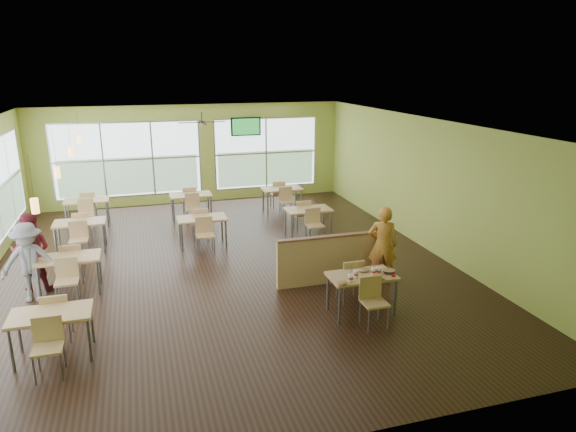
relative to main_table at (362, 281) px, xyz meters
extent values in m
plane|color=black|center=(-2.00, 3.00, -0.63)|extent=(12.00, 12.00, 0.00)
plane|color=white|center=(-2.00, 3.00, 2.57)|extent=(12.00, 12.00, 0.00)
cube|color=#A2B047|center=(-2.00, 9.00, 0.97)|extent=(10.00, 0.04, 3.20)
cube|color=#A2B047|center=(-2.00, -3.00, 0.97)|extent=(10.00, 0.04, 3.20)
cube|color=#A2B047|center=(3.00, 3.00, 0.97)|extent=(0.04, 12.00, 3.20)
cube|color=white|center=(-6.98, 6.00, 0.89)|extent=(0.02, 4.50, 2.35)
cube|color=white|center=(-4.00, 8.98, 0.89)|extent=(4.50, 0.02, 2.35)
cube|color=white|center=(0.50, 8.98, 0.89)|extent=(3.50, 0.02, 2.35)
cube|color=#B7BABC|center=(-1.75, 8.97, -0.28)|extent=(8.00, 0.04, 0.05)
cube|color=tan|center=(0.00, 0.00, 0.10)|extent=(1.20, 0.70, 0.04)
cube|color=brown|center=(0.00, 0.00, 0.07)|extent=(1.22, 0.71, 0.01)
cylinder|color=slate|center=(-0.54, -0.29, -0.28)|extent=(0.05, 0.05, 0.71)
cylinder|color=slate|center=(0.54, -0.29, -0.28)|extent=(0.05, 0.05, 0.71)
cylinder|color=slate|center=(-0.54, 0.29, -0.28)|extent=(0.05, 0.05, 0.71)
cylinder|color=slate|center=(0.54, 0.29, -0.28)|extent=(0.05, 0.05, 0.71)
cube|color=tan|center=(0.00, 0.55, -0.18)|extent=(0.42, 0.42, 0.04)
cube|color=tan|center=(0.00, 0.74, 0.04)|extent=(0.42, 0.04, 0.40)
cube|color=tan|center=(0.00, -0.55, -0.18)|extent=(0.42, 0.42, 0.04)
cube|color=tan|center=(0.00, -0.74, 0.04)|extent=(0.42, 0.04, 0.40)
cube|color=tan|center=(0.00, 1.45, -0.13)|extent=(2.40, 0.12, 1.00)
cube|color=brown|center=(0.00, 1.45, 0.39)|extent=(2.40, 0.14, 0.04)
cube|color=tan|center=(-5.20, 0.00, 0.10)|extent=(1.20, 0.70, 0.04)
cube|color=brown|center=(-5.20, 0.00, 0.07)|extent=(1.22, 0.71, 0.01)
cylinder|color=slate|center=(-5.74, -0.29, -0.28)|extent=(0.05, 0.05, 0.71)
cylinder|color=slate|center=(-4.66, -0.29, -0.28)|extent=(0.05, 0.05, 0.71)
cylinder|color=slate|center=(-5.74, 0.29, -0.28)|extent=(0.05, 0.05, 0.71)
cylinder|color=slate|center=(-4.66, 0.29, -0.28)|extent=(0.05, 0.05, 0.71)
cube|color=tan|center=(-5.20, 0.55, -0.18)|extent=(0.42, 0.42, 0.04)
cube|color=tan|center=(-5.20, 0.74, 0.04)|extent=(0.42, 0.04, 0.40)
cube|color=tan|center=(-5.20, -0.55, -0.18)|extent=(0.42, 0.42, 0.04)
cube|color=tan|center=(-5.20, -0.74, 0.04)|extent=(0.42, 0.04, 0.40)
cube|color=tan|center=(-5.20, 2.50, 0.10)|extent=(1.20, 0.70, 0.04)
cube|color=brown|center=(-5.20, 2.50, 0.07)|extent=(1.22, 0.71, 0.01)
cylinder|color=slate|center=(-5.74, 2.21, -0.28)|extent=(0.05, 0.05, 0.71)
cylinder|color=slate|center=(-4.66, 2.21, -0.28)|extent=(0.05, 0.05, 0.71)
cylinder|color=slate|center=(-5.74, 2.79, -0.28)|extent=(0.05, 0.05, 0.71)
cylinder|color=slate|center=(-4.66, 2.79, -0.28)|extent=(0.05, 0.05, 0.71)
cube|color=tan|center=(-5.20, 3.05, -0.18)|extent=(0.42, 0.42, 0.04)
cube|color=tan|center=(-5.20, 3.24, 0.04)|extent=(0.42, 0.04, 0.40)
cube|color=tan|center=(-5.20, 1.95, -0.18)|extent=(0.42, 0.42, 0.04)
cube|color=tan|center=(-5.20, 1.76, 0.04)|extent=(0.42, 0.04, 0.40)
cube|color=tan|center=(-5.20, 5.00, 0.10)|extent=(1.20, 0.70, 0.04)
cube|color=brown|center=(-5.20, 5.00, 0.07)|extent=(1.22, 0.71, 0.01)
cylinder|color=slate|center=(-5.74, 4.71, -0.28)|extent=(0.05, 0.05, 0.71)
cylinder|color=slate|center=(-4.66, 4.71, -0.28)|extent=(0.05, 0.05, 0.71)
cylinder|color=slate|center=(-5.74, 5.29, -0.28)|extent=(0.05, 0.05, 0.71)
cylinder|color=slate|center=(-4.66, 5.29, -0.28)|extent=(0.05, 0.05, 0.71)
cube|color=tan|center=(-5.20, 5.55, -0.18)|extent=(0.42, 0.42, 0.04)
cube|color=tan|center=(-5.20, 5.74, 0.04)|extent=(0.42, 0.04, 0.40)
cube|color=tan|center=(-5.20, 4.45, -0.18)|extent=(0.42, 0.42, 0.04)
cube|color=tan|center=(-5.20, 4.26, 0.04)|extent=(0.42, 0.04, 0.40)
cube|color=tan|center=(-5.20, 7.20, 0.10)|extent=(1.20, 0.70, 0.04)
cube|color=brown|center=(-5.20, 7.20, 0.07)|extent=(1.22, 0.71, 0.01)
cylinder|color=slate|center=(-5.74, 6.91, -0.28)|extent=(0.05, 0.05, 0.71)
cylinder|color=slate|center=(-4.66, 6.91, -0.28)|extent=(0.05, 0.05, 0.71)
cylinder|color=slate|center=(-5.74, 7.49, -0.28)|extent=(0.05, 0.05, 0.71)
cylinder|color=slate|center=(-4.66, 7.49, -0.28)|extent=(0.05, 0.05, 0.71)
cube|color=tan|center=(-5.20, 7.75, -0.18)|extent=(0.42, 0.42, 0.04)
cube|color=tan|center=(-5.20, 7.94, 0.04)|extent=(0.42, 0.04, 0.40)
cube|color=tan|center=(-5.20, 6.65, -0.18)|extent=(0.42, 0.42, 0.04)
cube|color=tan|center=(-5.20, 6.46, 0.04)|extent=(0.42, 0.04, 0.40)
cube|color=tan|center=(-2.30, 4.50, 0.10)|extent=(1.20, 0.70, 0.04)
cube|color=brown|center=(-2.30, 4.50, 0.07)|extent=(1.22, 0.71, 0.01)
cylinder|color=slate|center=(-2.84, 4.21, -0.28)|extent=(0.05, 0.05, 0.71)
cylinder|color=slate|center=(-1.76, 4.21, -0.28)|extent=(0.05, 0.05, 0.71)
cylinder|color=slate|center=(-2.84, 4.79, -0.28)|extent=(0.05, 0.05, 0.71)
cylinder|color=slate|center=(-1.76, 4.79, -0.28)|extent=(0.05, 0.05, 0.71)
cube|color=tan|center=(-2.30, 5.05, -0.18)|extent=(0.42, 0.42, 0.04)
cube|color=tan|center=(-2.30, 5.24, 0.04)|extent=(0.42, 0.04, 0.40)
cube|color=tan|center=(-2.30, 3.95, -0.18)|extent=(0.42, 0.42, 0.04)
cube|color=tan|center=(-2.30, 3.76, 0.04)|extent=(0.42, 0.04, 0.40)
cube|color=tan|center=(-2.30, 7.00, 0.10)|extent=(1.20, 0.70, 0.04)
cube|color=brown|center=(-2.30, 7.00, 0.07)|extent=(1.22, 0.71, 0.01)
cylinder|color=slate|center=(-2.84, 6.71, -0.28)|extent=(0.05, 0.05, 0.71)
cylinder|color=slate|center=(-1.76, 6.71, -0.28)|extent=(0.05, 0.05, 0.71)
cylinder|color=slate|center=(-2.84, 7.29, -0.28)|extent=(0.05, 0.05, 0.71)
cylinder|color=slate|center=(-1.76, 7.29, -0.28)|extent=(0.05, 0.05, 0.71)
cube|color=tan|center=(-2.30, 7.55, -0.18)|extent=(0.42, 0.42, 0.04)
cube|color=tan|center=(-2.30, 7.74, 0.04)|extent=(0.42, 0.04, 0.40)
cube|color=tan|center=(-2.30, 6.45, -0.18)|extent=(0.42, 0.42, 0.04)
cube|color=tan|center=(-2.30, 6.26, 0.04)|extent=(0.42, 0.04, 0.40)
cube|color=tan|center=(0.50, 4.50, 0.10)|extent=(1.20, 0.70, 0.04)
cube|color=brown|center=(0.50, 4.50, 0.07)|extent=(1.22, 0.71, 0.01)
cylinder|color=slate|center=(-0.04, 4.21, -0.28)|extent=(0.05, 0.05, 0.71)
cylinder|color=slate|center=(1.04, 4.21, -0.28)|extent=(0.05, 0.05, 0.71)
cylinder|color=slate|center=(-0.04, 4.79, -0.28)|extent=(0.05, 0.05, 0.71)
cylinder|color=slate|center=(1.04, 4.79, -0.28)|extent=(0.05, 0.05, 0.71)
cube|color=tan|center=(0.50, 5.05, -0.18)|extent=(0.42, 0.42, 0.04)
cube|color=tan|center=(0.50, 5.24, 0.04)|extent=(0.42, 0.04, 0.40)
cube|color=tan|center=(0.50, 3.95, -0.18)|extent=(0.42, 0.42, 0.04)
cube|color=tan|center=(0.50, 3.76, 0.04)|extent=(0.42, 0.04, 0.40)
cube|color=tan|center=(0.50, 7.00, 0.10)|extent=(1.20, 0.70, 0.04)
cube|color=brown|center=(0.50, 7.00, 0.07)|extent=(1.22, 0.71, 0.01)
cylinder|color=slate|center=(-0.04, 6.71, -0.28)|extent=(0.05, 0.05, 0.71)
cylinder|color=slate|center=(1.04, 6.71, -0.28)|extent=(0.05, 0.05, 0.71)
cylinder|color=slate|center=(-0.04, 7.29, -0.28)|extent=(0.05, 0.05, 0.71)
cylinder|color=slate|center=(1.04, 7.29, -0.28)|extent=(0.05, 0.05, 0.71)
cube|color=tan|center=(0.50, 7.55, -0.18)|extent=(0.42, 0.42, 0.04)
cube|color=tan|center=(0.50, 7.74, 0.04)|extent=(0.42, 0.04, 0.40)
cube|color=tan|center=(0.50, 6.45, -0.18)|extent=(0.42, 0.42, 0.04)
cube|color=tan|center=(0.50, 6.26, 0.04)|extent=(0.42, 0.04, 0.40)
cylinder|color=#2D2119|center=(-5.20, 0.00, 2.22)|extent=(0.01, 0.01, 0.70)
cylinder|color=#FFAB46|center=(-5.20, 0.00, 1.82)|extent=(0.11, 0.11, 0.22)
cylinder|color=#2D2119|center=(-5.20, 2.50, 2.22)|extent=(0.01, 0.01, 0.70)
cylinder|color=#FFAB46|center=(-5.20, 2.50, 1.82)|extent=(0.11, 0.11, 0.22)
cylinder|color=#2D2119|center=(-5.20, 5.00, 2.22)|extent=(0.01, 0.01, 0.70)
cylinder|color=#FFAB46|center=(-5.20, 5.00, 1.82)|extent=(0.11, 0.11, 0.22)
cylinder|color=#2D2119|center=(-5.20, 7.20, 2.22)|extent=(0.01, 0.01, 0.70)
cylinder|color=#FFAB46|center=(-5.20, 7.20, 1.82)|extent=(0.11, 0.11, 0.22)
cylinder|color=#2D2119|center=(-2.00, 6.00, 2.45)|extent=(0.03, 0.03, 0.24)
cylinder|color=#2D2119|center=(-2.00, 6.00, 2.31)|extent=(0.16, 0.16, 0.06)
cube|color=#2D2119|center=(-1.65, 6.00, 2.31)|extent=(0.55, 0.10, 0.01)
cube|color=#2D2119|center=(-2.00, 6.35, 2.31)|extent=(0.10, 0.55, 0.01)
cube|color=#2D2119|center=(-2.35, 6.00, 2.31)|extent=(0.55, 0.10, 0.01)
cube|color=#2D2119|center=(-2.00, 5.65, 2.31)|extent=(0.10, 0.55, 0.01)
cube|color=black|center=(-0.20, 8.90, 1.82)|extent=(1.00, 0.06, 0.60)
cube|color=green|center=(-0.20, 8.87, 1.82)|extent=(0.90, 0.01, 0.52)
imported|color=#CA5E16|center=(0.99, 1.15, 0.20)|extent=(0.71, 0.59, 1.66)
imported|color=maroon|center=(-5.92, 2.86, 0.18)|extent=(0.87, 0.72, 1.62)
imported|color=slate|center=(-5.87, 2.29, 0.16)|extent=(1.03, 0.61, 1.57)
cone|color=white|center=(-0.32, -0.22, 0.18)|extent=(0.10, 0.10, 0.13)
cylinder|color=red|center=(-0.32, -0.22, 0.19)|extent=(0.09, 0.09, 0.04)
cylinder|color=white|center=(-0.32, -0.22, 0.26)|extent=(0.10, 0.10, 0.01)
cylinder|color=#1B81E2|center=(-0.32, -0.22, 0.37)|extent=(0.03, 0.06, 0.24)
cone|color=white|center=(-0.16, -0.08, 0.18)|extent=(0.10, 0.10, 0.13)
cylinder|color=red|center=(-0.16, -0.08, 0.19)|extent=(0.09, 0.09, 0.04)
cylinder|color=white|center=(-0.16, -0.08, 0.25)|extent=(0.10, 0.10, 0.01)
cylinder|color=#D5C411|center=(-0.16, -0.08, 0.37)|extent=(0.02, 0.06, 0.23)
cone|color=white|center=(0.20, -0.06, 0.18)|extent=(0.10, 0.10, 0.13)
cylinder|color=red|center=(0.20, -0.06, 0.19)|extent=(0.09, 0.09, 0.04)
cylinder|color=white|center=(0.20, -0.06, 0.25)|extent=(0.10, 0.10, 0.01)
cylinder|color=red|center=(0.20, -0.06, 0.36)|extent=(0.02, 0.06, 0.23)
cone|color=white|center=(0.30, -0.08, 0.19)|extent=(0.10, 0.10, 0.14)
cylinder|color=red|center=(0.30, -0.08, 0.19)|extent=(0.09, 0.09, 0.04)
cylinder|color=white|center=(0.30, -0.08, 0.26)|extent=(0.11, 0.11, 0.01)
cylinder|color=red|center=(0.30, -0.08, 0.38)|extent=(0.02, 0.06, 0.24)
cylinder|color=black|center=(0.51, -0.05, 0.12)|extent=(0.19, 0.19, 0.01)
torus|color=black|center=(0.51, -0.05, 0.16)|extent=(0.24, 0.24, 0.02)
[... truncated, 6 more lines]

